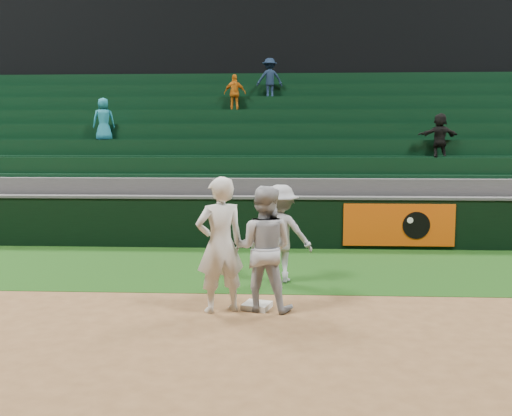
{
  "coord_description": "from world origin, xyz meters",
  "views": [
    {
      "loc": [
        0.32,
        -8.42,
        2.55
      ],
      "look_at": [
        -0.23,
        2.3,
        1.3
      ],
      "focal_mm": 40.0,
      "sensor_mm": 36.0,
      "label": 1
    }
  ],
  "objects": [
    {
      "name": "first_base",
      "position": [
        -0.1,
        0.09,
        0.04
      ],
      "size": [
        0.49,
        0.49,
        0.09
      ],
      "primitive_type": "cube",
      "rotation": [
        0.0,
        0.0,
        -0.29
      ],
      "color": "white",
      "rests_on": "ground"
    },
    {
      "name": "field_wall",
      "position": [
        0.03,
        5.2,
        0.63
      ],
      "size": [
        36.0,
        0.45,
        1.25
      ],
      "color": "black",
      "rests_on": "ground"
    },
    {
      "name": "foul_grass",
      "position": [
        0.0,
        3.0,
        0.0
      ],
      "size": [
        36.0,
        4.2,
        0.01
      ],
      "primitive_type": "cube",
      "color": "black",
      "rests_on": "ground"
    },
    {
      "name": "first_baseman",
      "position": [
        -0.65,
        -0.08,
        1.02
      ],
      "size": [
        0.88,
        0.76,
        2.04
      ],
      "primitive_type": "imported",
      "rotation": [
        0.0,
        0.0,
        3.58
      ],
      "color": "silver",
      "rests_on": "ground"
    },
    {
      "name": "ground",
      "position": [
        0.0,
        0.0,
        0.0
      ],
      "size": [
        70.0,
        70.0,
        0.0
      ],
      "primitive_type": "plane",
      "color": "brown",
      "rests_on": "ground"
    },
    {
      "name": "baserunner",
      "position": [
        0.0,
        0.06,
        0.95
      ],
      "size": [
        1.04,
        0.88,
        1.9
      ],
      "primitive_type": "imported",
      "rotation": [
        0.0,
        0.0,
        2.95
      ],
      "color": "#A5A8B0",
      "rests_on": "ground"
    },
    {
      "name": "upper_deck",
      "position": [
        0.0,
        17.45,
        6.0
      ],
      "size": [
        40.0,
        12.0,
        12.0
      ],
      "primitive_type": "cube",
      "color": "black",
      "rests_on": "ground"
    },
    {
      "name": "stadium_seating",
      "position": [
        -0.0,
        8.97,
        1.7
      ],
      "size": [
        36.0,
        5.95,
        5.2
      ],
      "color": "#3A3A3D",
      "rests_on": "ground"
    },
    {
      "name": "base_coach",
      "position": [
        0.25,
        1.79,
        0.89
      ],
      "size": [
        1.26,
        0.9,
        1.77
      ],
      "primitive_type": "imported",
      "rotation": [
        0.0,
        0.0,
        2.92
      ],
      "color": "#91959E",
      "rests_on": "foul_grass"
    }
  ]
}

